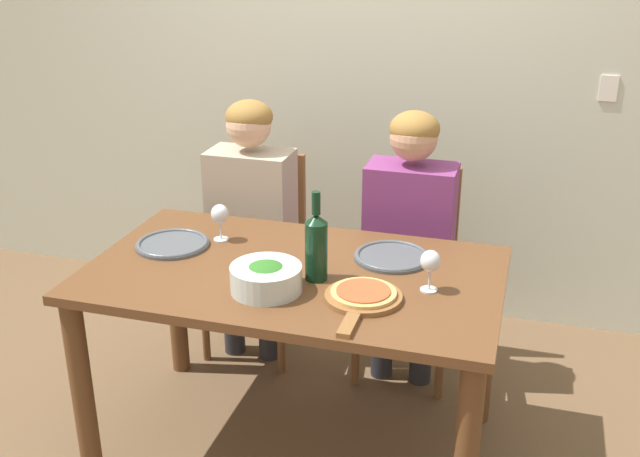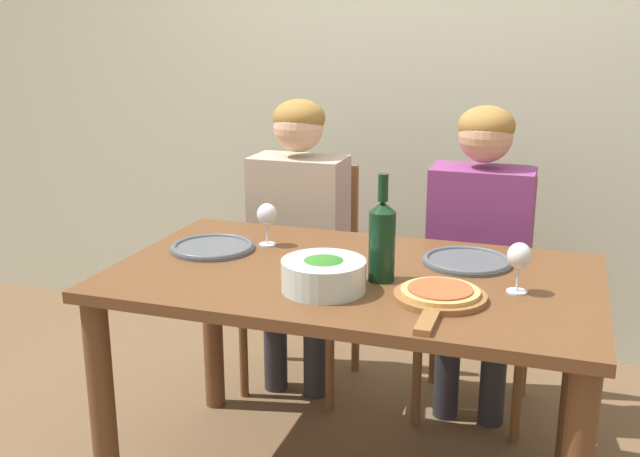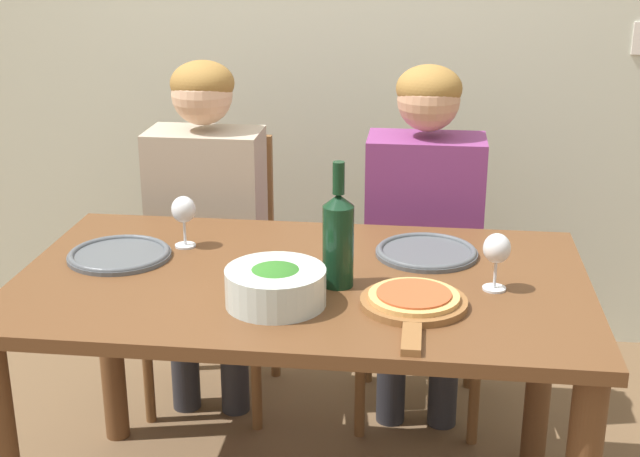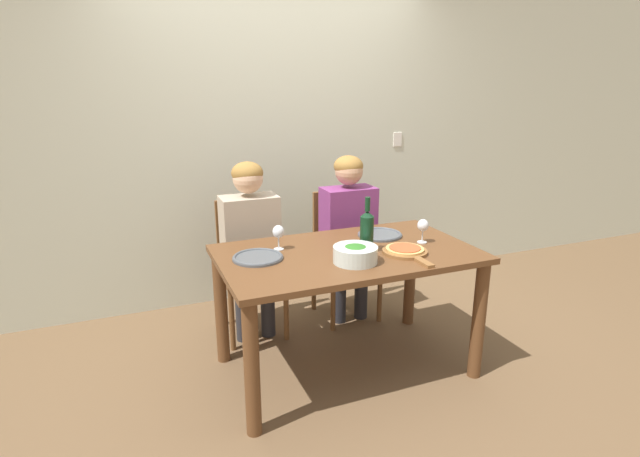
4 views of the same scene
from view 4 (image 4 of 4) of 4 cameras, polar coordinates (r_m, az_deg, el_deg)
The scene contains 14 objects.
ground_plane at distance 3.29m, azimuth 2.91°, elevation -15.54°, with size 40.00×40.00×0.00m, color brown.
back_wall at distance 4.06m, azimuth -4.99°, elevation 10.89°, with size 10.00×0.06×2.70m.
dining_table at distance 3.00m, azimuth 3.09°, elevation -4.94°, with size 1.51×0.88×0.78m.
chair_left at distance 3.58m, azimuth -8.22°, elevation -3.79°, with size 0.42×0.42×0.95m.
chair_right at distance 3.81m, azimuth 2.56°, elevation -2.37°, with size 0.42×0.42×0.95m.
person_woman at distance 3.40m, azimuth -7.92°, elevation -0.66°, with size 0.47×0.51×1.24m.
person_man at distance 3.64m, azimuth 3.34°, elevation 0.63°, with size 0.47×0.51×1.24m.
wine_bottle at distance 2.91m, azimuth 5.38°, elevation -0.21°, with size 0.08×0.08×0.33m.
broccoli_bowl at distance 2.76m, azimuth 4.06°, elevation -2.94°, with size 0.25×0.25×0.10m.
dinner_plate_left at distance 2.84m, azimuth -7.12°, elevation -3.28°, with size 0.29×0.29×0.02m.
dinner_plate_right at distance 3.26m, azimuth 6.85°, elevation -0.67°, with size 0.29×0.29×0.02m.
pizza_on_board at distance 2.95m, azimuth 9.77°, elevation -2.55°, with size 0.26×0.40×0.04m.
wine_glass_left at distance 2.95m, azimuth -4.77°, elevation -0.50°, with size 0.07×0.07×0.15m.
wine_glass_right at distance 3.14m, azimuth 11.68°, elevation 0.23°, with size 0.07×0.07×0.15m.
Camera 4 is at (-1.20, -2.52, 1.75)m, focal length 28.00 mm.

